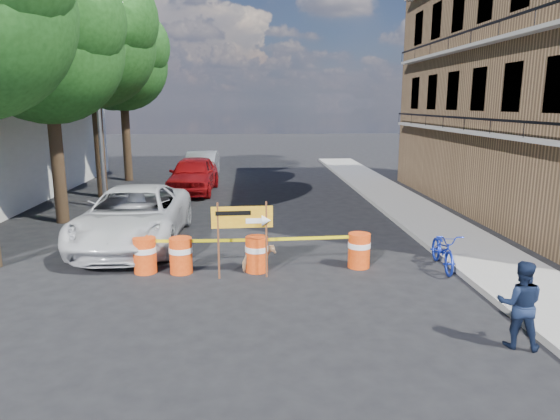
{
  "coord_description": "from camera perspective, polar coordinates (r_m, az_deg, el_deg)",
  "views": [
    {
      "loc": [
        -0.1,
        -10.77,
        4.15
      ],
      "look_at": [
        0.7,
        2.55,
        1.3
      ],
      "focal_mm": 32.0,
      "sensor_mm": 36.0,
      "label": 1
    }
  ],
  "objects": [
    {
      "name": "ground",
      "position": [
        11.54,
        -2.75,
        -9.04
      ],
      "size": [
        120.0,
        120.0,
        0.0
      ],
      "primitive_type": "plane",
      "color": "black",
      "rests_on": "ground"
    },
    {
      "name": "sedan_silver",
      "position": [
        28.39,
        -8.92,
        5.07
      ],
      "size": [
        1.73,
        4.71,
        1.54
      ],
      "primitive_type": "imported",
      "rotation": [
        0.0,
        0.0,
        -0.02
      ],
      "color": "#A7AAAE",
      "rests_on": "ground"
    },
    {
      "name": "tree_far",
      "position": [
        28.63,
        -17.52,
        15.66
      ],
      "size": [
        5.04,
        4.8,
        8.84
      ],
      "color": "#332316",
      "rests_on": "ground"
    },
    {
      "name": "barrel_far_left",
      "position": [
        12.92,
        -15.19,
        -4.93
      ],
      "size": [
        0.58,
        0.58,
        0.9
      ],
      "color": "red",
      "rests_on": "ground"
    },
    {
      "name": "barrel_mid_right",
      "position": [
        12.58,
        -2.69,
        -4.97
      ],
      "size": [
        0.58,
        0.58,
        0.9
      ],
      "color": "red",
      "rests_on": "ground"
    },
    {
      "name": "barrel_far_right",
      "position": [
        13.03,
        9.02,
        -4.5
      ],
      "size": [
        0.58,
        0.58,
        0.9
      ],
      "color": "red",
      "rests_on": "ground"
    },
    {
      "name": "dog",
      "position": [
        12.56,
        -2.46,
        -5.6
      ],
      "size": [
        0.89,
        0.65,
        0.69
      ],
      "primitive_type": "imported",
      "rotation": [
        0.0,
        0.0,
        1.96
      ],
      "color": "tan",
      "rests_on": "ground"
    },
    {
      "name": "barrel_mid_left",
      "position": [
        12.7,
        -11.25,
        -5.03
      ],
      "size": [
        0.58,
        0.58,
        0.9
      ],
      "color": "red",
      "rests_on": "ground"
    },
    {
      "name": "sedan_red",
      "position": [
        24.08,
        -9.88,
        4.01
      ],
      "size": [
        2.25,
        5.11,
        1.71
      ],
      "primitive_type": "imported",
      "rotation": [
        0.0,
        0.0,
        -0.05
      ],
      "color": "#A50D10",
      "rests_on": "ground"
    },
    {
      "name": "tree_mid_b",
      "position": [
        23.85,
        -20.56,
        17.5
      ],
      "size": [
        5.67,
        5.4,
        9.62
      ],
      "color": "#332316",
      "rests_on": "ground"
    },
    {
      "name": "bicycle",
      "position": [
        13.32,
        18.27,
        -2.49
      ],
      "size": [
        0.76,
        1.06,
        1.89
      ],
      "primitive_type": "imported",
      "rotation": [
        0.0,
        0.0,
        -0.1
      ],
      "color": "#152AAF",
      "rests_on": "ground"
    },
    {
      "name": "tree_mid_a",
      "position": [
        19.06,
        -24.91,
        16.57
      ],
      "size": [
        5.25,
        5.0,
        8.68
      ],
      "color": "#332316",
      "rests_on": "ground"
    },
    {
      "name": "suv_white",
      "position": [
        15.54,
        -16.38,
        -0.7
      ],
      "size": [
        2.83,
        6.13,
        1.7
      ],
      "primitive_type": "imported",
      "rotation": [
        0.0,
        0.0,
        -0.0
      ],
      "color": "silver",
      "rests_on": "ground"
    },
    {
      "name": "sidewalk_east",
      "position": [
        18.37,
        16.71,
        -1.28
      ],
      "size": [
        2.4,
        40.0,
        0.15
      ],
      "primitive_type": "cube",
      "color": "gray",
      "rests_on": "ground"
    },
    {
      "name": "streetlamp",
      "position": [
        21.09,
        -19.96,
        11.97
      ],
      "size": [
        1.25,
        0.18,
        8.0
      ],
      "color": "gray",
      "rests_on": "ground"
    },
    {
      "name": "detour_sign",
      "position": [
        11.89,
        -3.42,
        -1.45
      ],
      "size": [
        1.46,
        0.28,
        1.88
      ],
      "rotation": [
        0.0,
        0.0,
        0.05
      ],
      "color": "#592D19",
      "rests_on": "ground"
    },
    {
      "name": "pedestrian",
      "position": [
        9.64,
        25.74,
        -9.68
      ],
      "size": [
        0.92,
        0.83,
        1.56
      ],
      "primitive_type": "imported",
      "rotation": [
        0.0,
        0.0,
        2.77
      ],
      "color": "#111A33",
      "rests_on": "ground"
    }
  ]
}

